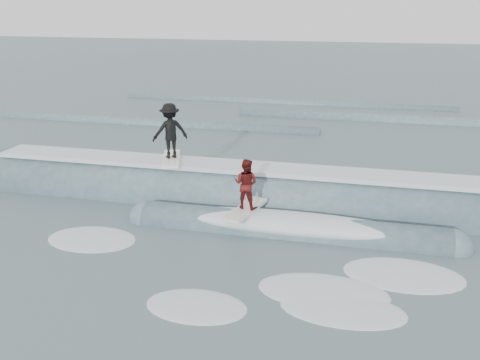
# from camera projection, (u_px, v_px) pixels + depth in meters

# --- Properties ---
(ground) EXTENTS (160.00, 160.00, 0.00)m
(ground) POSITION_uv_depth(u_px,v_px,m) (217.00, 248.00, 14.73)
(ground) COLOR #3C5358
(ground) RESTS_ON ground
(breaking_wave) EXTENTS (23.19, 3.99, 2.42)m
(breaking_wave) POSITION_uv_depth(u_px,v_px,m) (252.00, 204.00, 17.80)
(breaking_wave) COLOR #3C5A65
(breaking_wave) RESTS_ON ground
(surfer_black) EXTENTS (1.38, 2.07, 1.96)m
(surfer_black) POSITION_uv_depth(u_px,v_px,m) (170.00, 133.00, 18.01)
(surfer_black) COLOR white
(surfer_black) RESTS_ON ground
(surfer_red) EXTENTS (0.97, 2.07, 1.60)m
(surfer_red) POSITION_uv_depth(u_px,v_px,m) (246.00, 188.00, 15.58)
(surfer_red) COLOR silver
(surfer_red) RESTS_ON ground
(whitewater) EXTENTS (11.15, 4.38, 0.10)m
(whitewater) POSITION_uv_depth(u_px,v_px,m) (287.00, 284.00, 12.83)
(whitewater) COLOR white
(whitewater) RESTS_ON ground
(far_swells) EXTENTS (38.83, 8.65, 0.80)m
(far_swells) POSITION_uv_depth(u_px,v_px,m) (293.00, 118.00, 31.09)
(far_swells) COLOR #3C5A65
(far_swells) RESTS_ON ground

